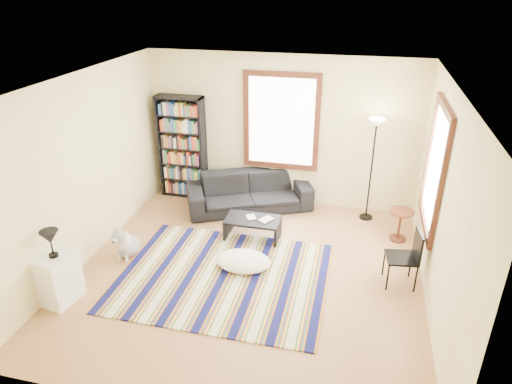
% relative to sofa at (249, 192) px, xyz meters
% --- Properties ---
extents(floor, '(5.00, 5.00, 0.10)m').
position_rel_sofa_xyz_m(floor, '(0.50, -2.05, -0.38)').
color(floor, '#A46D4B').
rests_on(floor, ground).
extents(ceiling, '(5.00, 5.00, 0.10)m').
position_rel_sofa_xyz_m(ceiling, '(0.50, -2.05, 2.52)').
color(ceiling, white).
rests_on(ceiling, floor).
extents(wall_back, '(5.00, 0.10, 2.80)m').
position_rel_sofa_xyz_m(wall_back, '(0.50, 0.50, 1.07)').
color(wall_back, '#F4EAA5').
rests_on(wall_back, floor).
extents(wall_front, '(5.00, 0.10, 2.80)m').
position_rel_sofa_xyz_m(wall_front, '(0.50, -4.60, 1.07)').
color(wall_front, '#F4EAA5').
rests_on(wall_front, floor).
extents(wall_left, '(0.10, 5.00, 2.80)m').
position_rel_sofa_xyz_m(wall_left, '(-2.05, -2.05, 1.07)').
color(wall_left, '#F4EAA5').
rests_on(wall_left, floor).
extents(wall_right, '(0.10, 5.00, 2.80)m').
position_rel_sofa_xyz_m(wall_right, '(3.05, -2.05, 1.07)').
color(wall_right, '#F4EAA5').
rests_on(wall_right, floor).
extents(window_back, '(1.20, 0.06, 1.60)m').
position_rel_sofa_xyz_m(window_back, '(0.50, 0.42, 1.27)').
color(window_back, white).
rests_on(window_back, wall_back).
extents(window_right, '(0.06, 1.20, 1.60)m').
position_rel_sofa_xyz_m(window_right, '(2.97, -1.25, 1.27)').
color(window_right, white).
rests_on(window_right, wall_right).
extents(rug, '(3.02, 2.41, 0.02)m').
position_rel_sofa_xyz_m(rug, '(0.16, -2.23, -0.32)').
color(rug, '#0D1044').
rests_on(rug, floor).
extents(sofa, '(1.77, 2.45, 0.67)m').
position_rel_sofa_xyz_m(sofa, '(0.00, 0.00, 0.00)').
color(sofa, black).
rests_on(sofa, floor).
extents(bookshelf, '(0.90, 0.30, 2.00)m').
position_rel_sofa_xyz_m(bookshelf, '(-1.40, 0.27, 0.67)').
color(bookshelf, black).
rests_on(bookshelf, floor).
extents(coffee_table, '(0.93, 0.57, 0.36)m').
position_rel_sofa_xyz_m(coffee_table, '(0.33, -1.06, -0.15)').
color(coffee_table, black).
rests_on(coffee_table, floor).
extents(book_a, '(0.23, 0.21, 0.02)m').
position_rel_sofa_xyz_m(book_a, '(0.23, -1.06, 0.04)').
color(book_a, beige).
rests_on(book_a, coffee_table).
extents(book_b, '(0.27, 0.29, 0.02)m').
position_rel_sofa_xyz_m(book_b, '(0.48, -1.01, 0.04)').
color(book_b, beige).
rests_on(book_b, coffee_table).
extents(floor_cushion, '(0.98, 0.86, 0.21)m').
position_rel_sofa_xyz_m(floor_cushion, '(0.39, -1.92, -0.23)').
color(floor_cushion, white).
rests_on(floor_cushion, floor).
extents(floor_lamp, '(0.37, 0.37, 1.86)m').
position_rel_sofa_xyz_m(floor_lamp, '(2.17, 0.10, 0.60)').
color(floor_lamp, black).
rests_on(floor_lamp, floor).
extents(side_table, '(0.52, 0.52, 0.54)m').
position_rel_sofa_xyz_m(side_table, '(2.70, -0.55, -0.06)').
color(side_table, '#441911').
rests_on(side_table, floor).
extents(folding_chair, '(0.47, 0.45, 0.86)m').
position_rel_sofa_xyz_m(folding_chair, '(2.65, -1.79, 0.10)').
color(folding_chair, black).
rests_on(folding_chair, floor).
extents(white_cabinet, '(0.46, 0.56, 0.70)m').
position_rel_sofa_xyz_m(white_cabinet, '(-1.80, -3.24, 0.02)').
color(white_cabinet, white).
rests_on(white_cabinet, floor).
extents(table_lamp, '(0.32, 0.32, 0.38)m').
position_rel_sofa_xyz_m(table_lamp, '(-1.80, -3.24, 0.56)').
color(table_lamp, black).
rests_on(table_lamp, white_cabinet).
extents(dog, '(0.44, 0.58, 0.55)m').
position_rel_sofa_xyz_m(dog, '(-1.46, -2.02, -0.06)').
color(dog, '#B3B3B3').
rests_on(dog, floor).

